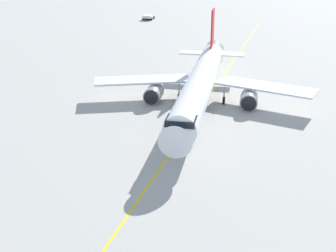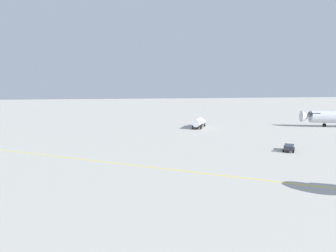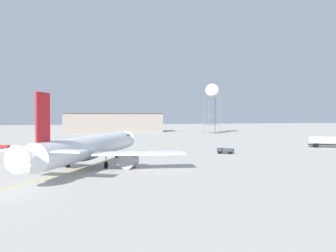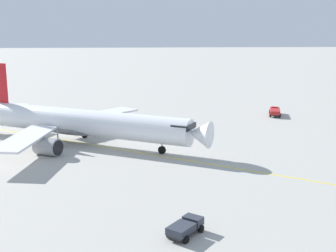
% 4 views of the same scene
% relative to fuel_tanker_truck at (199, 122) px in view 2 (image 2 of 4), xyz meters
% --- Properties ---
extents(fuel_tanker_truck, '(6.70, 9.64, 2.87)m').
position_rel_fuel_tanker_truck_xyz_m(fuel_tanker_truck, '(0.00, 0.00, 0.00)').
color(fuel_tanker_truck, '#232326').
rests_on(fuel_tanker_truck, ground_plane).
extents(baggage_truck_truck, '(3.50, 3.81, 1.22)m').
position_rel_fuel_tanker_truck_xyz_m(baggage_truck_truck, '(-6.63, 33.14, -0.88)').
color(baggage_truck_truck, '#232326').
rests_on(baggage_truck_truck, ground_plane).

